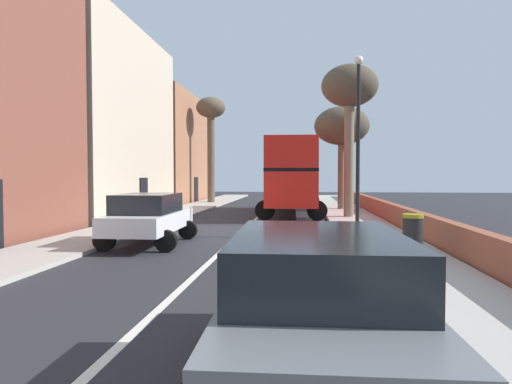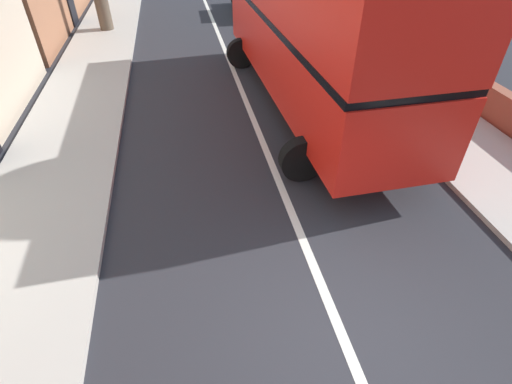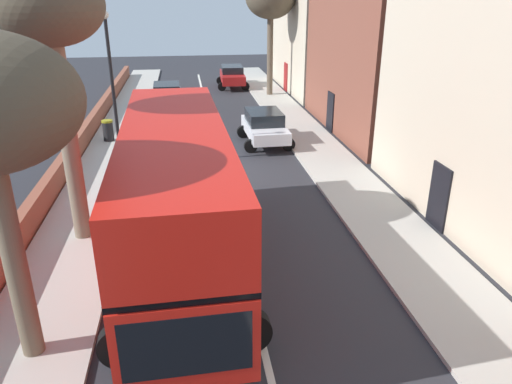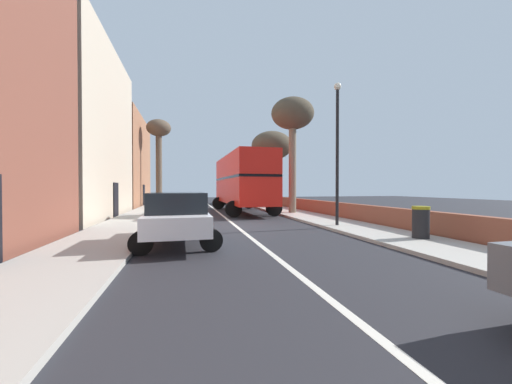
# 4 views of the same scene
# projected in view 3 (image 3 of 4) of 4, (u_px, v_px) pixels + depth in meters

# --- Properties ---
(ground_plane) EXTENTS (84.00, 84.00, 0.00)m
(ground_plane) POSITION_uv_depth(u_px,v_px,m) (222.00, 173.00, 20.29)
(ground_plane) COLOR #28282D
(road_centre_line) EXTENTS (0.16, 54.00, 0.01)m
(road_centre_line) POSITION_uv_depth(u_px,v_px,m) (222.00, 173.00, 20.29)
(road_centre_line) COLOR silver
(road_centre_line) RESTS_ON ground
(sidewalk_left) EXTENTS (2.60, 60.00, 0.12)m
(sidewalk_left) POSITION_uv_depth(u_px,v_px,m) (334.00, 166.00, 20.93)
(sidewalk_left) COLOR #B2ADA3
(sidewalk_left) RESTS_ON ground
(sidewalk_right) EXTENTS (2.60, 60.00, 0.12)m
(sidewalk_right) POSITION_uv_depth(u_px,v_px,m) (102.00, 178.00, 19.60)
(sidewalk_right) COLOR #B2ADA3
(sidewalk_right) RESTS_ON ground
(terraced_houses_left) EXTENTS (4.07, 47.52, 10.40)m
(terraced_houses_left) POSITION_uv_depth(u_px,v_px,m) (421.00, 48.00, 20.03)
(terraced_houses_left) COLOR beige
(terraced_houses_left) RESTS_ON ground
(boundary_wall_right) EXTENTS (0.36, 54.00, 0.93)m
(boundary_wall_right) POSITION_uv_depth(u_px,v_px,m) (61.00, 171.00, 19.24)
(boundary_wall_right) COLOR brown
(boundary_wall_right) RESTS_ON ground
(double_decker_bus) EXTENTS (3.75, 10.31, 4.06)m
(double_decker_bus) POSITION_uv_depth(u_px,v_px,m) (177.00, 191.00, 12.31)
(double_decker_bus) COLOR red
(double_decker_bus) RESTS_ON ground
(parked_car_grey_right_1) EXTENTS (2.56, 4.41, 1.62)m
(parked_car_grey_right_1) POSITION_uv_depth(u_px,v_px,m) (167.00, 95.00, 31.25)
(parked_car_grey_right_1) COLOR slate
(parked_car_grey_right_1) RESTS_ON ground
(parked_car_red_left_2) EXTENTS (2.58, 4.64, 1.68)m
(parked_car_red_left_2) POSITION_uv_depth(u_px,v_px,m) (232.00, 75.00, 38.54)
(parked_car_red_left_2) COLOR #AD1919
(parked_car_red_left_2) RESTS_ON ground
(parked_car_white_left_3) EXTENTS (2.53, 4.21, 1.64)m
(parked_car_white_left_3) POSITION_uv_depth(u_px,v_px,m) (265.00, 126.00, 23.98)
(parked_car_white_left_3) COLOR silver
(parked_car_white_left_3) RESTS_ON ground
(street_tree_right_1) EXTENTS (2.86, 2.86, 7.71)m
(street_tree_right_1) POSITION_uv_depth(u_px,v_px,m) (50.00, 17.00, 12.42)
(street_tree_right_1) COLOR #7A6B56
(street_tree_right_1) RESTS_ON sidewalk_right
(lamppost_right) EXTENTS (0.32, 0.32, 6.31)m
(lamppost_right) POSITION_uv_depth(u_px,v_px,m) (112.00, 79.00, 19.72)
(lamppost_right) COLOR black
(lamppost_right) RESTS_ON sidewalk_right
(litter_bin_right) EXTENTS (0.55, 0.55, 1.05)m
(litter_bin_right) POSITION_uv_depth(u_px,v_px,m) (108.00, 130.00, 24.20)
(litter_bin_right) COLOR black
(litter_bin_right) RESTS_ON sidewalk_right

